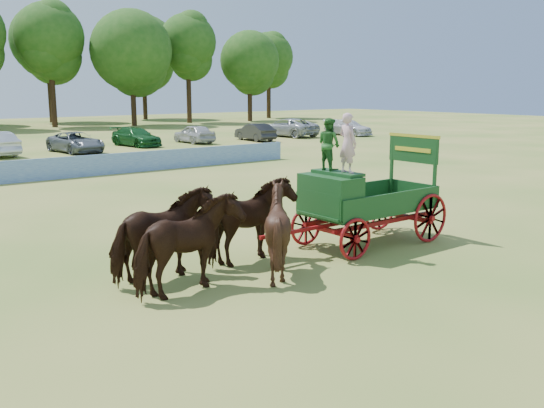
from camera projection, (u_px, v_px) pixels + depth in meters
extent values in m
plane|color=tan|center=(350.00, 253.00, 16.12)|extent=(160.00, 160.00, 0.00)
imported|color=#32190D|center=(188.00, 246.00, 12.76)|extent=(2.66, 1.60, 2.10)
imported|color=#32190D|center=(163.00, 236.00, 13.61)|extent=(2.64, 1.54, 2.10)
imported|color=#32190D|center=(277.00, 229.00, 14.20)|extent=(2.17, 2.00, 2.11)
imported|color=#32190D|center=(250.00, 221.00, 15.06)|extent=(2.66, 1.60, 2.10)
cube|color=#9C0F11|center=(329.00, 230.00, 16.04)|extent=(0.12, 2.00, 0.12)
cube|color=#9C0F11|center=(404.00, 216.00, 17.85)|extent=(0.12, 2.00, 0.12)
cube|color=#9C0F11|center=(384.00, 222.00, 16.50)|extent=(3.80, 0.10, 0.12)
cube|color=#9C0F11|center=(355.00, 215.00, 17.35)|extent=(3.80, 0.10, 0.12)
cube|color=#9C0F11|center=(304.00, 230.00, 15.47)|extent=(2.80, 0.09, 0.09)
cube|color=#184822|center=(369.00, 209.00, 16.87)|extent=(3.80, 1.80, 0.10)
cube|color=#184822|center=(394.00, 203.00, 16.13)|extent=(3.80, 0.06, 0.55)
cube|color=#184822|center=(347.00, 194.00, 17.49)|extent=(3.80, 0.06, 0.55)
cube|color=#184822|center=(413.00, 191.00, 17.95)|extent=(0.06, 1.80, 0.55)
cube|color=#184822|center=(330.00, 195.00, 15.86)|extent=(0.85, 1.70, 1.05)
cube|color=#184822|center=(337.00, 173.00, 15.90)|extent=(0.55, 1.50, 0.08)
cube|color=#184822|center=(319.00, 204.00, 15.67)|extent=(0.10, 1.60, 0.65)
cube|color=#184822|center=(324.00, 215.00, 15.84)|extent=(0.55, 1.60, 0.06)
cube|color=#184822|center=(435.00, 173.00, 17.15)|extent=(0.08, 0.08, 1.80)
cube|color=#184822|center=(392.00, 167.00, 18.39)|extent=(0.08, 0.08, 1.80)
cube|color=#184822|center=(413.00, 149.00, 17.66)|extent=(0.07, 1.75, 0.75)
cube|color=yellow|center=(414.00, 136.00, 17.59)|extent=(0.08, 1.80, 0.09)
cube|color=yellow|center=(412.00, 149.00, 17.64)|extent=(0.02, 1.30, 0.12)
torus|color=#9C0F11|center=(355.00, 239.00, 15.31)|extent=(1.09, 0.09, 1.09)
torus|color=#9C0F11|center=(306.00, 226.00, 16.79)|extent=(1.09, 0.09, 1.09)
torus|color=#9C0F11|center=(430.00, 218.00, 17.09)|extent=(1.39, 0.09, 1.39)
torus|color=#9C0F11|center=(380.00, 208.00, 18.57)|extent=(1.39, 0.09, 1.39)
imported|color=#D8A5B4|center=(348.00, 143.00, 15.48)|extent=(0.37, 0.56, 1.54)
imported|color=#256225|center=(329.00, 144.00, 16.04)|extent=(0.52, 0.67, 1.38)
cube|color=#1E4AA2|center=(71.00, 167.00, 29.38)|extent=(26.00, 0.08, 1.05)
imported|color=slate|center=(76.00, 142.00, 40.93)|extent=(2.81, 5.16, 1.37)
imported|color=#144C1E|center=(136.00, 137.00, 45.32)|extent=(2.56, 4.97, 1.38)
imported|color=#B2B2B7|center=(194.00, 134.00, 47.90)|extent=(1.74, 4.30, 1.46)
imported|color=#262628|center=(255.00, 132.00, 49.98)|extent=(1.78, 4.38, 1.41)
imported|color=#999EA5|center=(288.00, 127.00, 54.20)|extent=(3.43, 6.15, 1.63)
imported|color=silver|center=(348.00, 128.00, 55.62)|extent=(2.27, 5.02, 1.43)
cylinder|color=#382314|center=(54.00, 103.00, 66.71)|extent=(0.60, 0.60, 5.30)
sphere|color=#1B4B14|center=(49.00, 36.00, 65.36)|extent=(7.40, 7.40, 7.40)
cylinder|color=#382314|center=(134.00, 106.00, 69.43)|extent=(0.60, 0.60, 4.59)
sphere|color=#1B4B14|center=(131.00, 50.00, 68.27)|extent=(9.18, 9.18, 9.18)
cylinder|color=#382314|center=(189.00, 101.00, 75.07)|extent=(0.60, 0.60, 5.31)
sphere|color=#1B4B14|center=(188.00, 42.00, 73.72)|extent=(6.95, 6.95, 6.95)
cylinder|color=#382314|center=(250.00, 105.00, 79.07)|extent=(0.60, 0.60, 4.22)
sphere|color=#1B4B14|center=(250.00, 60.00, 78.00)|extent=(7.61, 7.61, 7.61)
cylinder|color=#382314|center=(269.00, 102.00, 86.89)|extent=(0.60, 0.60, 4.66)
sphere|color=#1B4B14|center=(269.00, 57.00, 85.70)|extent=(6.94, 6.94, 6.94)
cylinder|color=#382314|center=(51.00, 100.00, 75.93)|extent=(0.60, 0.60, 5.47)
sphere|color=#1B4B14|center=(47.00, 40.00, 74.54)|extent=(8.82, 8.82, 8.82)
cylinder|color=#382314|center=(145.00, 101.00, 83.70)|extent=(0.60, 0.60, 5.07)
sphere|color=#1B4B14|center=(143.00, 50.00, 82.42)|extent=(9.53, 9.53, 9.53)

